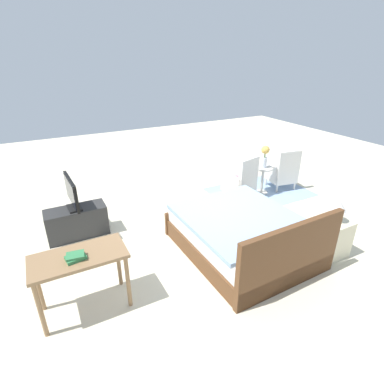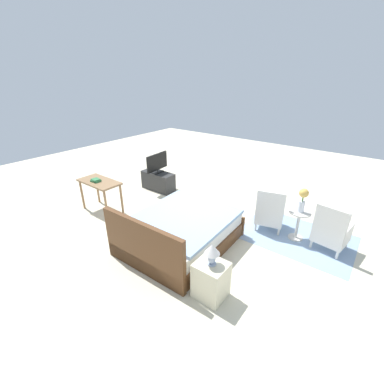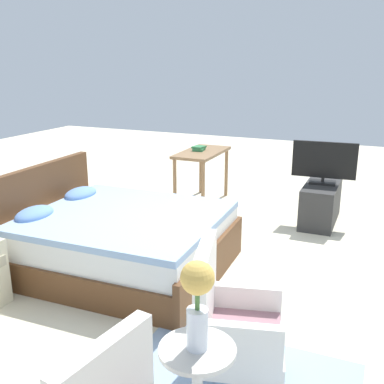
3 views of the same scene
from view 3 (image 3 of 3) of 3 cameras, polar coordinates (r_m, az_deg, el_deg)
ground_plane at (r=4.42m, az=2.20°, el=-10.55°), size 16.00×16.00×0.00m
bed at (r=4.53m, az=-9.63°, el=-5.92°), size 1.72×2.06×0.96m
armchair_by_window_right at (r=2.97m, az=5.05°, el=-16.59°), size 0.66×0.66×0.92m
flower_vase at (r=2.25m, az=0.69°, el=-13.09°), size 0.17×0.17×0.48m
tv_stand at (r=5.96m, az=16.03°, el=-1.33°), size 0.96×0.40×0.51m
tv_flatscreen at (r=5.83m, az=16.44°, el=3.65°), size 0.22×0.78×0.53m
vanity_desk at (r=6.45m, az=1.27°, el=4.21°), size 1.04×0.52×0.76m
book_stack at (r=6.47m, az=0.89°, el=5.57°), size 0.23×0.18×0.06m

